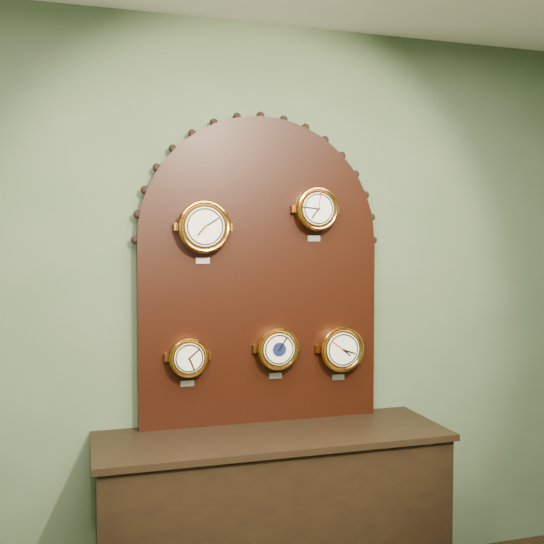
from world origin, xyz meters
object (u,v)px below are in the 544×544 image
object	(u,v)px
roman_clock	(204,227)
arabic_clock	(316,209)
display_board	(261,261)
barometer	(277,348)
shop_counter	(273,523)
tide_clock	(341,349)
hygrometer	(188,357)

from	to	relation	value
roman_clock	arabic_clock	xyz separation A→B (m)	(0.56, 0.00, 0.09)
display_board	arabic_clock	world-z (taller)	display_board
display_board	roman_clock	world-z (taller)	display_board
arabic_clock	barometer	distance (m)	0.71
display_board	shop_counter	bearing A→B (deg)	-90.00
barometer	tide_clock	distance (m)	0.33
roman_clock	display_board	bearing A→B (deg)	12.85
arabic_clock	barometer	xyz separation A→B (m)	(-0.20, 0.00, -0.68)
barometer	tide_clock	bearing A→B (deg)	-0.06
roman_clock	barometer	world-z (taller)	roman_clock
arabic_clock	hygrometer	distance (m)	0.95
arabic_clock	tide_clock	bearing A→B (deg)	-0.15
roman_clock	tide_clock	size ratio (longest dim) A/B	1.07
display_board	barometer	distance (m)	0.44
shop_counter	roman_clock	bearing A→B (deg)	152.55
display_board	tide_clock	xyz separation A→B (m)	(0.40, -0.07, -0.44)
shop_counter	display_board	distance (m)	1.25
shop_counter	barometer	bearing A→B (deg)	66.68
shop_counter	arabic_clock	distance (m)	1.51
arabic_clock	tide_clock	xyz separation A→B (m)	(0.13, -0.00, -0.70)
tide_clock	display_board	bearing A→B (deg)	170.56
arabic_clock	barometer	world-z (taller)	arabic_clock
hygrometer	tide_clock	size ratio (longest dim) A/B	0.86
tide_clock	hygrometer	bearing A→B (deg)	179.92
barometer	roman_clock	bearing A→B (deg)	-179.86
barometer	hygrometer	bearing A→B (deg)	179.91
hygrometer	tide_clock	world-z (taller)	tide_clock
hygrometer	display_board	bearing A→B (deg)	10.01
shop_counter	tide_clock	distance (m)	0.89
display_board	roman_clock	size ratio (longest dim) A/B	5.12
shop_counter	hygrometer	xyz separation A→B (m)	(-0.37, 0.15, 0.78)
shop_counter	roman_clock	distance (m)	1.43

